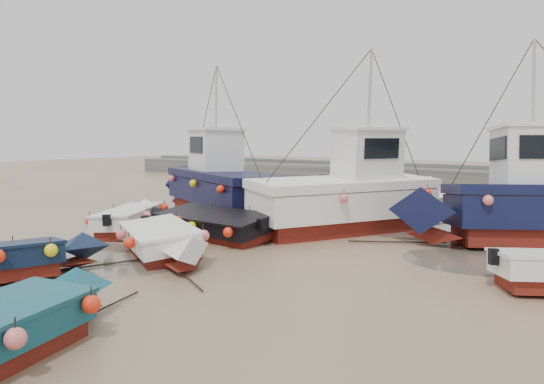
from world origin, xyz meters
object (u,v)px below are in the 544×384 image
Objects in this scene: dinghy_0 at (134,215)px; dinghy_5 at (164,238)px; dinghy_2 at (13,318)px; person at (224,206)px; dinghy_4 at (207,221)px; cabin_boat_0 at (218,183)px; cabin_boat_1 at (358,192)px; cabin_boat_2 at (543,202)px.

dinghy_0 and dinghy_5 have the same top height.
dinghy_0 is at bearing 114.76° from dinghy_2.
dinghy_2 is at bearing 56.43° from dinghy_5.
person is (-6.14, 9.05, -0.55)m from dinghy_5.
dinghy_0 and dinghy_4 have the same top height.
cabin_boat_0 is at bearing -119.25° from dinghy_5.
person is (-2.01, 6.81, -0.55)m from dinghy_0.
cabin_boat_0 is 1.07× the size of cabin_boat_1.
dinghy_0 is at bearing 74.53° from person.
dinghy_5 is at bearing 100.95° from dinghy_2.
dinghy_4 is 0.74× the size of cabin_boat_2.
dinghy_4 is at bearing 99.10° from dinghy_2.
dinghy_5 is 0.58× the size of cabin_boat_1.
dinghy_5 is 10.95m from person.
dinghy_4 is at bearing 96.70° from person.
cabin_boat_2 reaches higher than dinghy_0.
cabin_boat_1 is (2.12, 6.97, 0.80)m from dinghy_5.
person is at bearing 52.75° from cabin_boat_2.
dinghy_5 is 11.20m from cabin_boat_2.
cabin_boat_2 reaches higher than dinghy_4.
cabin_boat_1 is (6.25, 4.73, 0.81)m from dinghy_0.
dinghy_4 is 0.66× the size of cabin_boat_0.
person is at bearing -168.14° from cabin_boat_1.
dinghy_0 is 0.61× the size of cabin_boat_2.
cabin_boat_1 is (-0.95, 12.59, 0.79)m from dinghy_2.
dinghy_0 and dinghy_2 have the same top height.
dinghy_0 is 4.70m from dinghy_5.
cabin_boat_0 is (-7.51, 12.44, 0.77)m from dinghy_2.
cabin_boat_2 is (7.76, 8.04, 0.80)m from dinghy_5.
dinghy_2 is at bearing 128.02° from cabin_boat_2.
cabin_boat_0 reaches higher than dinghy_0.
cabin_boat_2 is (11.88, 5.80, 0.81)m from dinghy_0.
dinghy_4 is 1.22× the size of dinghy_5.
dinghy_5 is 0.54× the size of cabin_boat_0.
dinghy_2 reaches higher than person.
dinghy_0 is 1.00× the size of dinghy_5.
cabin_boat_0 is 6.56m from cabin_boat_1.
cabin_boat_0 is (-0.31, 4.58, 0.79)m from dinghy_0.
cabin_boat_2 is at bearing 53.32° from dinghy_2.
dinghy_2 is (7.21, -7.86, 0.02)m from dinghy_0.
dinghy_5 is 7.33m from cabin_boat_1.
dinghy_5 is 8.17m from cabin_boat_0.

